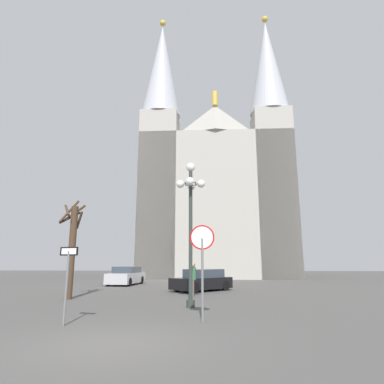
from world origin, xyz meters
TOP-DOWN VIEW (x-y plane):
  - ground_plane at (0.00, 0.00)m, footprint 120.00×120.00m
  - cathedral at (2.80, 32.56)m, footprint 18.20×14.10m
  - stop_sign at (2.10, 2.91)m, footprint 0.81×0.08m
  - one_way_arrow_sign at (-1.98, 2.01)m, footprint 0.63×0.19m
  - street_lamp at (1.49, 6.13)m, footprint 1.29×1.29m
  - bare_tree at (-4.89, 8.72)m, footprint 1.31×1.46m
  - parked_car_near_black at (1.69, 13.79)m, footprint 4.09×4.14m
  - parked_car_far_silver at (-4.71, 18.97)m, footprint 2.29×4.44m
  - pedestrian_walking at (1.35, 10.04)m, footprint 0.32×0.32m

SIDE VIEW (x-z plane):
  - ground_plane at x=0.00m, z-range 0.00..0.00m
  - parked_car_near_black at x=1.69m, z-range -0.04..1.33m
  - parked_car_far_silver at x=-4.71m, z-range -0.04..1.41m
  - pedestrian_walking at x=1.35m, z-range 0.20..1.99m
  - one_way_arrow_sign at x=-1.98m, z-range 0.32..2.61m
  - stop_sign at x=2.10m, z-range 0.63..3.67m
  - bare_tree at x=-4.89m, z-range 0.05..5.22m
  - street_lamp at x=1.49m, z-range 1.02..7.24m
  - cathedral at x=2.80m, z-range -6.08..27.14m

